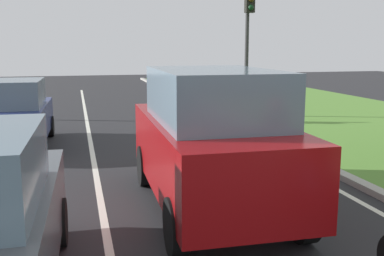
# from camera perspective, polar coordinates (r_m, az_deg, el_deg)

# --- Properties ---
(ground_plane) EXTENTS (60.00, 60.00, 0.00)m
(ground_plane) POSITION_cam_1_polar(r_m,az_deg,el_deg) (12.56, -9.30, -2.00)
(ground_plane) COLOR #262628
(lane_line_center) EXTENTS (0.12, 32.00, 0.01)m
(lane_line_center) POSITION_cam_1_polar(r_m,az_deg,el_deg) (12.52, -12.49, -2.14)
(lane_line_center) COLOR silver
(lane_line_center) RESTS_ON ground
(lane_line_right_edge) EXTENTS (0.12, 32.00, 0.01)m
(lane_line_right_edge) POSITION_cam_1_polar(r_m,az_deg,el_deg) (13.35, 6.28, -1.19)
(lane_line_right_edge) COLOR silver
(lane_line_right_edge) RESTS_ON ground
(curb_right) EXTENTS (0.24, 48.00, 0.12)m
(curb_right) POSITION_cam_1_polar(r_m,az_deg,el_deg) (13.52, 8.27, -0.85)
(curb_right) COLOR #9E9B93
(curb_right) RESTS_ON ground
(car_suv_ahead) EXTENTS (2.04, 4.53, 2.28)m
(car_suv_ahead) POSITION_cam_1_polar(r_m,az_deg,el_deg) (7.26, 2.43, -1.43)
(car_suv_ahead) COLOR maroon
(car_suv_ahead) RESTS_ON ground
(car_hatchback_far) EXTENTS (1.82, 3.74, 1.78)m
(car_hatchback_far) POSITION_cam_1_polar(r_m,az_deg,el_deg) (12.75, -21.30, 1.64)
(car_hatchback_far) COLOR navy
(car_hatchback_far) RESTS_ON ground
(traffic_light_near_right) EXTENTS (0.32, 0.50, 4.82)m
(traffic_light_near_right) POSITION_cam_1_polar(r_m,az_deg,el_deg) (16.91, 7.05, 12.48)
(traffic_light_near_right) COLOR #2D2D2D
(traffic_light_near_right) RESTS_ON ground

